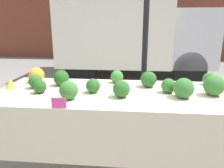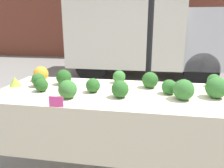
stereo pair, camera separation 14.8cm
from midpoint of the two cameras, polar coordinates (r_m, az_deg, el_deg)
name	(u,v)px [view 1 (the left image)]	position (r m, az deg, el deg)	size (l,w,h in m)	color
ground_plane	(112,167)	(2.53, -1.79, -20.97)	(40.00, 40.00, 0.00)	gray
tent_pole	(145,56)	(2.79, 6.99, 7.18)	(0.07, 0.07, 2.21)	black
parked_truck	(130,30)	(6.40, 4.06, 13.83)	(4.06, 2.24, 2.42)	silver
market_table	(111,103)	(2.10, -2.21, -5.13)	(2.28, 0.95, 0.86)	beige
orange_cauliflower	(37,75)	(2.63, -20.61, 2.21)	(0.17, 0.17, 0.17)	orange
romanesco_head	(11,83)	(2.50, -26.50, 0.11)	(0.12, 0.12, 0.10)	#93B238
broccoli_head_0	(35,81)	(2.40, -21.05, 0.65)	(0.14, 0.14, 0.14)	#285B23
broccoli_head_1	(184,88)	(2.01, 16.22, -1.08)	(0.18, 0.18, 0.18)	#336B2D
broccoli_head_2	(209,79)	(2.55, 22.56, 1.27)	(0.14, 0.14, 0.14)	#336B2D
broccoli_head_3	(61,78)	(2.41, -14.84, 1.52)	(0.17, 0.17, 0.17)	#23511E
broccoli_head_4	(168,86)	(2.13, 12.62, -0.47)	(0.14, 0.14, 0.14)	#2D6628
broccoli_head_5	(214,86)	(2.18, 23.38, -0.40)	(0.19, 0.19, 0.19)	#336B2D
broccoli_head_6	(93,86)	(2.10, -6.99, -0.47)	(0.14, 0.14, 0.14)	#285B23
broccoli_head_7	(148,79)	(2.29, 7.70, 1.22)	(0.17, 0.17, 0.17)	#285B23
broccoli_head_8	(69,90)	(1.95, -13.40, -1.61)	(0.17, 0.17, 0.17)	#336B2D
broccoli_head_9	(121,89)	(1.96, 0.30, -1.30)	(0.16, 0.16, 0.16)	#285B23
broccoli_head_10	(40,86)	(2.21, -20.18, -0.63)	(0.13, 0.13, 0.13)	#23511E
broccoli_head_11	(117,77)	(2.43, -0.44, 1.91)	(0.14, 0.14, 0.14)	#387533
price_sign	(59,103)	(1.78, -16.04, -4.83)	(0.12, 0.01, 0.09)	#EF4793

